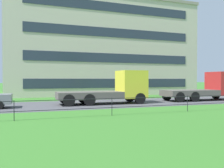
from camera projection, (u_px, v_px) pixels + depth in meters
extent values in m
cube|color=#4C4C51|center=(83.00, 104.00, 20.09)|extent=(80.00, 7.46, 0.01)
cylinder|color=black|center=(14.00, 111.00, 12.02)|extent=(0.04, 0.04, 1.00)
cylinder|color=black|center=(112.00, 107.00, 13.78)|extent=(0.04, 0.04, 1.00)
cylinder|color=black|center=(188.00, 103.00, 15.55)|extent=(0.04, 0.04, 1.00)
cylinder|color=black|center=(112.00, 107.00, 13.78)|extent=(30.31, 0.03, 0.03)
cylinder|color=black|center=(112.00, 98.00, 13.77)|extent=(30.31, 0.03, 0.03)
cylinder|color=black|center=(1.00, 103.00, 18.15)|extent=(0.61, 0.22, 0.60)
cube|color=yellow|center=(131.00, 84.00, 21.17)|extent=(2.16, 2.35, 2.30)
cube|color=#283342|center=(141.00, 80.00, 21.45)|extent=(0.16, 1.84, 0.87)
cube|color=#56514C|center=(89.00, 95.00, 19.99)|extent=(5.25, 2.43, 0.56)
cylinder|color=black|center=(130.00, 97.00, 22.29)|extent=(0.91, 0.32, 0.90)
cylinder|color=black|center=(140.00, 98.00, 20.29)|extent=(0.91, 0.32, 0.90)
cylinder|color=black|center=(83.00, 98.00, 20.91)|extent=(0.91, 0.32, 0.90)
cylinder|color=black|center=(89.00, 100.00, 18.91)|extent=(0.91, 0.32, 0.90)
cylinder|color=black|center=(65.00, 98.00, 20.40)|extent=(0.91, 0.32, 0.90)
cylinder|color=black|center=(69.00, 100.00, 18.40)|extent=(0.91, 0.32, 0.90)
cube|color=#B22323|center=(221.00, 84.00, 24.58)|extent=(2.17, 2.36, 2.30)
cube|color=#56514C|center=(190.00, 93.00, 23.42)|extent=(5.27, 2.46, 0.56)
cylinder|color=black|center=(216.00, 94.00, 25.70)|extent=(0.91, 0.33, 0.90)
cylinder|color=black|center=(181.00, 95.00, 24.35)|extent=(0.91, 0.33, 0.90)
cylinder|color=black|center=(195.00, 97.00, 22.34)|extent=(0.91, 0.33, 0.90)
cylinder|color=black|center=(167.00, 96.00, 23.85)|extent=(0.91, 0.33, 0.90)
cylinder|color=black|center=(180.00, 97.00, 21.84)|extent=(0.91, 0.33, 0.90)
cube|color=beige|center=(96.00, 52.00, 37.51)|extent=(24.94, 15.31, 12.32)
cube|color=gray|center=(96.00, 10.00, 37.40)|extent=(25.18, 15.55, 0.40)
cube|color=#283342|center=(114.00, 83.00, 30.40)|extent=(20.95, 0.06, 1.10)
cube|color=#283342|center=(114.00, 58.00, 30.34)|extent=(20.95, 0.06, 1.10)
cube|color=#283342|center=(114.00, 33.00, 30.28)|extent=(20.95, 0.06, 1.10)
cube|color=#283342|center=(114.00, 7.00, 30.23)|extent=(20.95, 0.06, 1.10)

